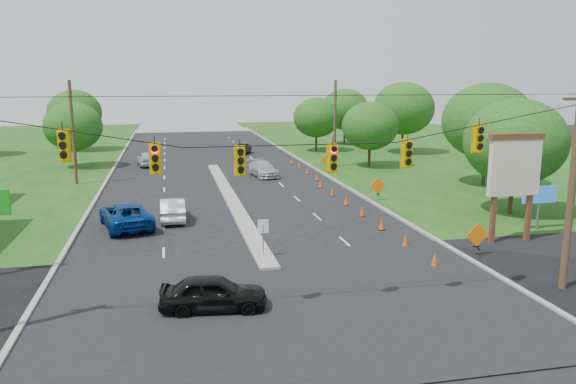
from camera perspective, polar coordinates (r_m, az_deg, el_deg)
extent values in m
plane|color=black|center=(23.37, 0.00, -11.22)|extent=(160.00, 160.00, 0.00)
cube|color=black|center=(23.37, 0.00, -11.22)|extent=(160.00, 14.00, 0.02)
cube|color=gray|center=(52.18, -18.06, 0.83)|extent=(0.25, 110.00, 0.16)
cube|color=gray|center=(53.91, 3.81, 1.69)|extent=(0.25, 110.00, 0.16)
cube|color=gray|center=(43.28, -5.85, -0.72)|extent=(1.00, 34.00, 0.18)
cylinder|color=gray|center=(28.64, -2.53, -5.05)|extent=(0.06, 0.06, 1.80)
cube|color=white|center=(28.42, -2.54, -3.50)|extent=(0.55, 0.04, 0.70)
cylinder|color=#422D1C|center=(26.41, 26.89, 0.36)|extent=(0.32, 0.32, 9.00)
cylinder|color=black|center=(20.70, 0.59, 5.90)|extent=(24.00, 0.04, 0.04)
cube|color=#EDB400|center=(20.52, -21.83, 4.34)|extent=(0.34, 0.24, 1.00)
cube|color=#EDB400|center=(20.30, -13.34, 3.28)|extent=(0.34, 0.24, 1.00)
cube|color=#EDB400|center=(20.47, -4.89, 3.12)|extent=(0.34, 0.24, 1.00)
cube|color=#EDB400|center=(21.19, 4.55, 3.40)|extent=(0.34, 0.24, 1.00)
cube|color=#EDB400|center=(22.22, 12.00, 3.78)|extent=(0.34, 0.24, 1.00)
cube|color=#EDB400|center=(23.55, 18.77, 5.13)|extent=(0.34, 0.24, 1.00)
cylinder|color=#422D1C|center=(51.92, -21.00, 5.61)|extent=(0.28, 0.28, 9.00)
cylinder|color=#422D1C|center=(58.81, 4.79, 6.89)|extent=(0.28, 0.28, 9.00)
cube|color=#59331E|center=(32.93, 20.18, -1.25)|extent=(0.25, 0.25, 4.40)
cube|color=#59331E|center=(34.14, 23.30, -1.05)|extent=(0.25, 0.25, 4.40)
cube|color=beige|center=(33.17, 22.03, 2.40)|extent=(3.00, 0.35, 3.20)
cube|color=#59331E|center=(32.98, 22.24, 5.23)|extent=(3.20, 0.40, 0.35)
cylinder|color=gray|center=(37.14, 24.06, -1.76)|extent=(0.12, 0.12, 2.40)
cube|color=blue|center=(36.95, 24.19, -0.25)|extent=(2.20, 0.20, 1.00)
cone|color=#F14F06|center=(28.48, 14.66, -6.67)|extent=(0.32, 0.32, 0.70)
cone|color=#F14F06|center=(31.50, 11.81, -4.80)|extent=(0.32, 0.32, 0.70)
cone|color=#F14F06|center=(34.61, 9.48, -3.26)|extent=(0.32, 0.32, 0.70)
cone|color=#F14F06|center=(37.79, 7.54, -1.98)|extent=(0.32, 0.32, 0.70)
cone|color=#F14F06|center=(41.01, 5.91, -0.89)|extent=(0.32, 0.32, 0.70)
cone|color=#F14F06|center=(44.29, 4.51, 0.04)|extent=(0.32, 0.32, 0.70)
cone|color=#F14F06|center=(47.59, 3.31, 0.84)|extent=(0.32, 0.32, 0.70)
cone|color=#F14F06|center=(51.07, 2.92, 1.56)|extent=(0.32, 0.32, 0.70)
cone|color=#F14F06|center=(54.41, 1.97, 2.17)|extent=(0.32, 0.32, 0.70)
cone|color=#F14F06|center=(57.77, 1.12, 2.70)|extent=(0.32, 0.32, 0.70)
cone|color=#F14F06|center=(61.15, 0.37, 3.18)|extent=(0.32, 0.32, 0.70)
cube|color=black|center=(30.59, 18.61, -5.26)|extent=(0.06, 0.58, 0.26)
cube|color=black|center=(30.59, 18.61, -5.26)|extent=(0.06, 0.58, 0.26)
cube|color=orange|center=(30.43, 18.68, -4.17)|extent=(1.27, 0.05, 1.27)
cube|color=black|center=(42.84, 9.11, -0.18)|extent=(0.06, 0.58, 0.26)
cube|color=black|center=(42.84, 9.11, -0.18)|extent=(0.06, 0.58, 0.26)
cube|color=orange|center=(42.72, 9.13, 0.61)|extent=(1.27, 0.05, 1.27)
cube|color=black|center=(55.91, 3.94, 2.60)|extent=(0.06, 0.58, 0.26)
cube|color=black|center=(55.91, 3.94, 2.60)|extent=(0.06, 0.58, 0.26)
cube|color=orange|center=(55.82, 3.95, 3.21)|extent=(1.27, 0.05, 1.27)
cylinder|color=black|center=(62.31, -20.80, 3.44)|extent=(0.28, 0.28, 2.52)
ellipsoid|color=#194C14|center=(62.01, -21.00, 6.26)|extent=(5.88, 5.88, 5.04)
cylinder|color=black|center=(77.33, -20.67, 4.97)|extent=(0.28, 0.28, 2.88)
ellipsoid|color=#194C14|center=(77.07, -20.85, 7.57)|extent=(6.72, 6.72, 5.76)
cylinder|color=black|center=(40.75, 21.72, -0.15)|extent=(0.28, 0.28, 2.88)
ellipsoid|color=#194C14|center=(40.25, 22.09, 4.76)|extent=(6.72, 6.72, 5.76)
cylinder|color=black|center=(51.15, 19.30, 2.40)|extent=(0.28, 0.28, 3.24)
ellipsoid|color=#194C14|center=(50.73, 19.59, 6.82)|extent=(7.56, 7.56, 6.48)
cylinder|color=black|center=(59.31, 8.26, 3.70)|extent=(0.28, 0.28, 2.52)
ellipsoid|color=#194C14|center=(58.99, 8.35, 6.67)|extent=(5.88, 5.88, 5.04)
cylinder|color=black|center=(71.46, 11.53, 5.15)|extent=(0.28, 0.28, 3.24)
ellipsoid|color=#194C14|center=(71.17, 11.66, 8.32)|extent=(7.56, 7.56, 6.48)
cylinder|color=black|center=(80.32, 5.75, 5.84)|extent=(0.28, 0.28, 2.88)
ellipsoid|color=#194C14|center=(80.07, 5.80, 8.35)|extent=(6.72, 6.72, 5.76)
cylinder|color=black|center=(71.96, 2.89, 5.12)|extent=(0.28, 0.28, 2.52)
ellipsoid|color=#194C14|center=(71.70, 2.91, 7.56)|extent=(5.88, 5.88, 5.04)
imported|color=black|center=(22.62, -7.58, -10.14)|extent=(4.38, 2.18, 1.43)
imported|color=#BDBDBD|center=(37.20, -11.66, -1.73)|extent=(1.60, 4.44, 1.45)
imported|color=navy|center=(36.01, -16.15, -2.27)|extent=(3.87, 6.14, 1.58)
imported|color=#ACADB1|center=(53.34, -2.57, 2.37)|extent=(2.68, 5.14, 1.42)
imported|color=silver|center=(61.62, -14.14, 3.30)|extent=(2.52, 4.80, 1.56)
imported|color=black|center=(69.87, -4.60, 4.39)|extent=(2.65, 4.03, 1.25)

